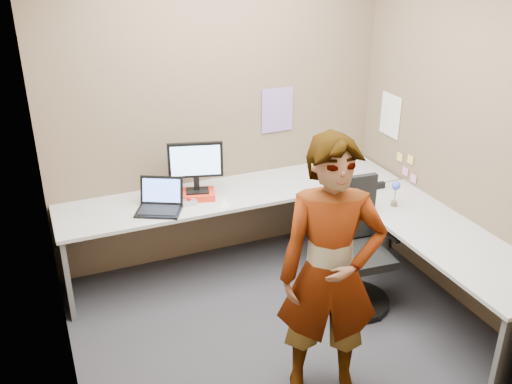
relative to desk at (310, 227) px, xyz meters
name	(u,v)px	position (x,y,z in m)	size (l,w,h in m)	color
ground	(279,327)	(-0.44, -0.39, -0.59)	(3.00, 3.00, 0.00)	#28282D
wall_back	(219,111)	(-0.44, 0.91, 0.76)	(3.00, 3.00, 0.00)	brown
wall_right	(462,135)	(1.06, -0.39, 0.76)	(2.70, 2.70, 0.00)	brown
wall_left	(47,201)	(-1.94, -0.39, 0.76)	(2.70, 2.70, 0.00)	brown
desk	(310,227)	(0.00, 0.00, 0.00)	(2.98, 2.58, 0.73)	#AAAAAA
paper_ream	(198,195)	(-0.75, 0.59, 0.17)	(0.28, 0.21, 0.06)	red
monitor	(196,163)	(-0.75, 0.60, 0.45)	(0.44, 0.18, 0.42)	black
laptop	(160,202)	(-1.09, 0.50, 0.20)	(0.44, 0.41, 0.25)	black
trackball_mouse	(189,202)	(-0.86, 0.49, 0.17)	(0.12, 0.08, 0.07)	#B7B7BC
origami	(224,202)	(-0.60, 0.36, 0.17)	(0.10, 0.10, 0.06)	white
stapler	(377,186)	(0.73, 0.16, 0.17)	(0.15, 0.04, 0.06)	black
flower	(396,190)	(0.67, -0.18, 0.28)	(0.07, 0.07, 0.22)	brown
calendar_purple	(277,110)	(0.11, 0.90, 0.71)	(0.30, 0.01, 0.40)	#846BB7
calendar_white	(390,115)	(1.05, 0.51, 0.66)	(0.01, 0.28, 0.38)	white
sticky_note_a	(410,160)	(1.05, 0.16, 0.36)	(0.01, 0.07, 0.07)	#F2E059
sticky_note_b	(405,171)	(1.05, 0.21, 0.23)	(0.01, 0.07, 0.07)	pink
sticky_note_c	(413,178)	(1.05, 0.09, 0.21)	(0.01, 0.07, 0.07)	pink
sticky_note_d	(400,157)	(1.05, 0.31, 0.33)	(0.01, 0.07, 0.07)	#F2E059
office_chair	(355,256)	(0.26, -0.30, -0.17)	(0.55, 0.54, 1.02)	black
person	(330,273)	(-0.42, -1.05, 0.29)	(0.64, 0.42, 1.76)	#999399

